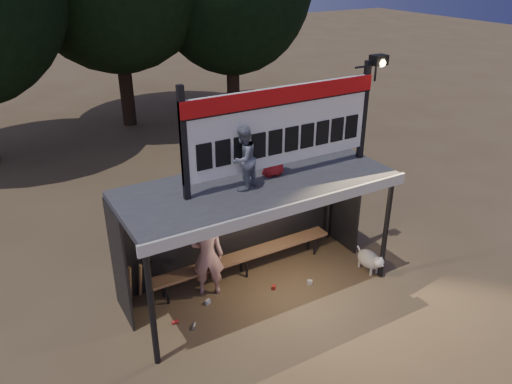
% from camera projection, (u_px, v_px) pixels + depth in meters
% --- Properties ---
extents(ground, '(80.00, 80.00, 0.00)m').
position_uv_depth(ground, '(257.00, 288.00, 9.89)').
color(ground, brown).
rests_on(ground, ground).
extents(player, '(0.72, 0.62, 1.68)m').
position_uv_depth(player, '(207.00, 256.00, 9.41)').
color(player, silver).
rests_on(player, ground).
extents(child_a, '(0.67, 0.62, 1.11)m').
position_uv_depth(child_a, '(243.00, 159.00, 8.38)').
color(child_a, gray).
rests_on(child_a, dugout_shelter).
extents(child_b, '(0.56, 0.37, 1.12)m').
position_uv_depth(child_b, '(273.00, 146.00, 8.91)').
color(child_b, '#B01B1E').
rests_on(child_b, dugout_shelter).
extents(dugout_shelter, '(5.10, 2.08, 2.32)m').
position_uv_depth(dugout_shelter, '(251.00, 200.00, 9.27)').
color(dugout_shelter, '#38383B').
rests_on(dugout_shelter, ground).
extents(scoreboard_assembly, '(4.10, 0.27, 1.99)m').
position_uv_depth(scoreboard_assembly, '(285.00, 123.00, 8.69)').
color(scoreboard_assembly, black).
rests_on(scoreboard_assembly, dugout_shelter).
extents(bench, '(4.00, 0.35, 0.48)m').
position_uv_depth(bench, '(244.00, 256.00, 10.13)').
color(bench, brown).
rests_on(bench, ground).
extents(dog, '(0.36, 0.81, 0.49)m').
position_uv_depth(dog, '(370.00, 260.00, 10.29)').
color(dog, beige).
rests_on(dog, ground).
extents(bats, '(0.47, 0.32, 0.84)m').
position_uv_depth(bats, '(140.00, 280.00, 9.40)').
color(bats, '#997547').
rests_on(bats, ground).
extents(litter, '(2.91, 0.60, 0.08)m').
position_uv_depth(litter, '(236.00, 302.00, 9.42)').
color(litter, '#A2251B').
rests_on(litter, ground).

